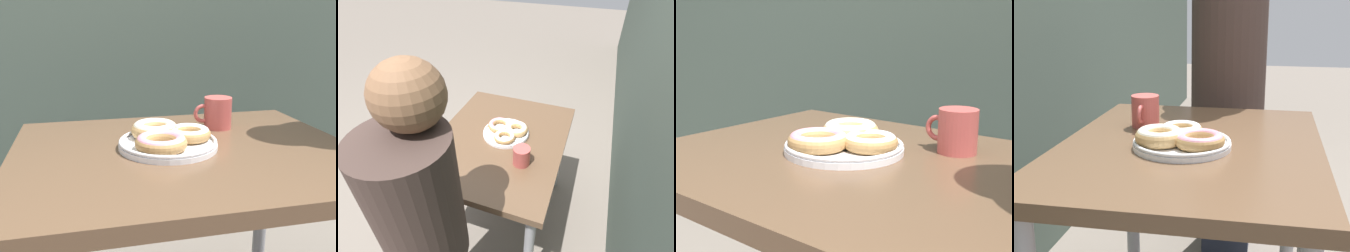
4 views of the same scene
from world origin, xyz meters
TOP-DOWN VIEW (x-y plane):
  - dining_table at (0.00, 0.37)m, footprint 0.91×0.72m
  - donut_plate at (-0.05, 0.39)m, footprint 0.27×0.28m
  - coffee_mug at (0.15, 0.54)m, footprint 0.12×0.09m

SIDE VIEW (x-z plane):
  - dining_table at x=0.00m, z-range 0.26..0.96m
  - donut_plate at x=-0.05m, z-range 0.70..0.76m
  - coffee_mug at x=0.15m, z-range 0.70..0.80m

